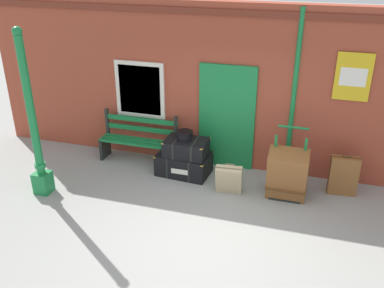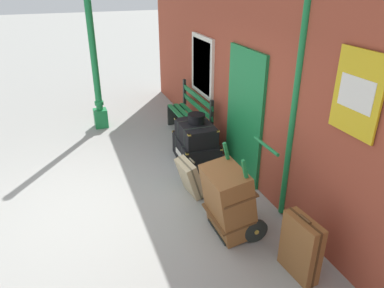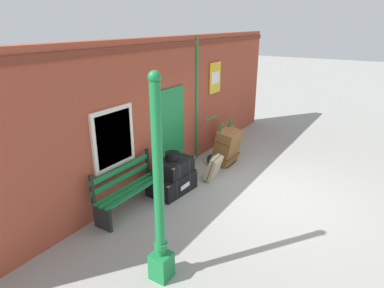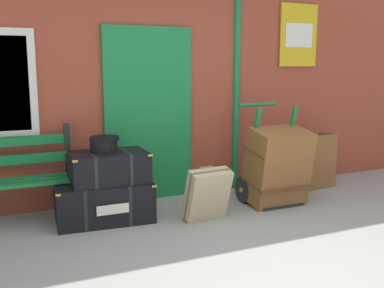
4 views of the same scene
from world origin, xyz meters
TOP-DOWN VIEW (x-y plane):
  - ground_plane at (0.00, 0.00)m, footprint 60.00×60.00m
  - brick_facade at (-0.01, 2.60)m, footprint 10.40×0.35m
  - lamp_post at (-3.12, 0.49)m, footprint 0.28×0.28m
  - platform_bench at (-1.94, 2.16)m, footprint 1.60×0.43m
  - steamer_trunk_base at (-0.88, 1.88)m, footprint 1.06×0.72m
  - steamer_trunk_middle at (-0.82, 1.85)m, footprint 0.82×0.57m
  - round_hatbox at (-0.86, 1.87)m, footprint 0.31×0.30m
  - porters_trolley at (1.12, 1.74)m, footprint 0.71×0.66m
  - large_brown_trunk at (1.12, 1.56)m, footprint 0.70×0.58m
  - suitcase_oxblood at (2.08, 1.99)m, footprint 0.51×0.22m
  - suitcase_slate at (0.12, 1.40)m, footprint 0.49×0.37m

SIDE VIEW (x-z plane):
  - ground_plane at x=0.00m, z-range 0.00..0.00m
  - steamer_trunk_base at x=-0.88m, z-range 0.00..0.42m
  - porters_trolley at x=1.12m, z-range -0.32..0.86m
  - suitcase_slate at x=0.12m, z-range 0.00..0.58m
  - suitcase_oxblood at x=2.08m, z-range -0.02..0.75m
  - platform_bench at x=-1.94m, z-range -0.06..0.95m
  - large_brown_trunk at x=1.12m, z-range 0.00..0.94m
  - steamer_trunk_middle at x=-0.82m, z-range 0.42..0.74m
  - round_hatbox at x=-0.86m, z-range 0.75..0.92m
  - lamp_post at x=-3.12m, z-range -0.36..2.62m
  - brick_facade at x=-0.01m, z-range 0.00..3.20m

